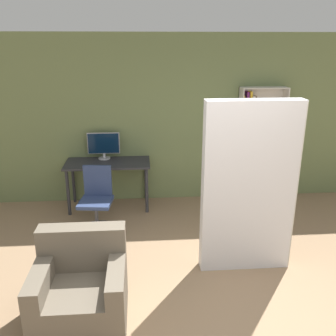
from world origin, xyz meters
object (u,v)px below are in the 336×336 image
monitor (104,145)px  bookshelf (254,144)px  office_chair (97,205)px  mattress_near (249,189)px  armchair (81,288)px

monitor → bookshelf: 2.46m
office_chair → bookshelf: size_ratio=0.49×
mattress_near → bookshelf: bearing=71.8°
monitor → office_chair: size_ratio=0.56×
office_chair → armchair: size_ratio=1.07×
office_chair → armchair: office_chair is taller
monitor → bookshelf: bookshelf is taller
monitor → mattress_near: mattress_near is taller
bookshelf → mattress_near: mattress_near is taller
monitor → office_chair: monitor is taller
monitor → bookshelf: bearing=0.4°
monitor → armchair: 2.86m
bookshelf → mattress_near: bearing=-108.2°
monitor → mattress_near: bearing=-48.8°
office_chair → monitor: bearing=87.1°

